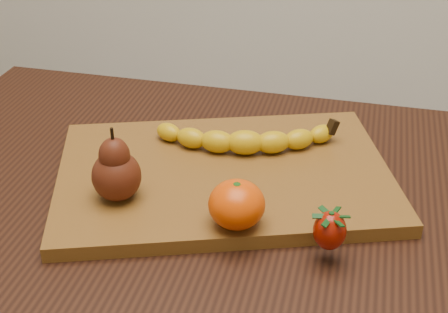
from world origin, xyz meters
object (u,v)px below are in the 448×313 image
(table, at_px, (220,261))
(mandarin, at_px, (237,204))
(cutting_board, at_px, (224,175))
(pear, at_px, (115,164))

(table, height_order, mandarin, mandarin)
(cutting_board, relative_size, mandarin, 6.64)
(mandarin, bearing_deg, table, 120.57)
(cutting_board, bearing_deg, table, -101.83)
(table, relative_size, pear, 10.26)
(table, relative_size, cutting_board, 2.22)
(table, bearing_deg, mandarin, -59.43)
(table, height_order, cutting_board, cutting_board)
(cutting_board, xyz_separation_m, pear, (-0.12, -0.10, 0.06))
(mandarin, bearing_deg, cutting_board, 110.68)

